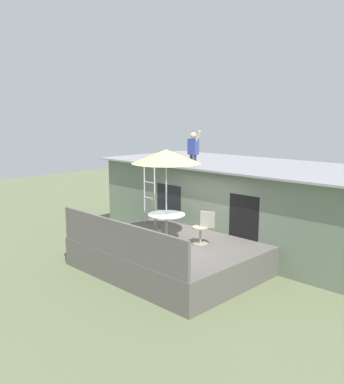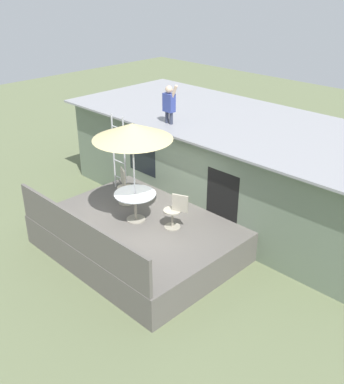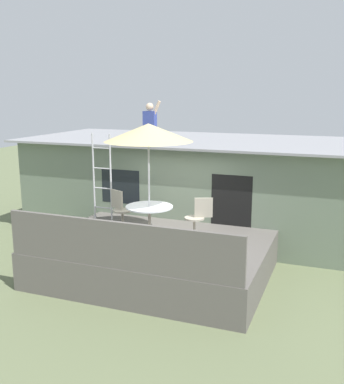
% 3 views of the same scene
% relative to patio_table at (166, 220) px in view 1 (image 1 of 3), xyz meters
% --- Properties ---
extents(ground_plane, '(40.00, 40.00, 0.00)m').
position_rel_patio_table_xyz_m(ground_plane, '(0.19, 0.05, -1.39)').
color(ground_plane, '#66704C').
extents(house, '(10.50, 4.50, 2.67)m').
position_rel_patio_table_xyz_m(house, '(0.19, 3.65, -0.05)').
color(house, slate).
rests_on(house, ground).
extents(deck, '(4.81, 3.85, 0.80)m').
position_rel_patio_table_xyz_m(deck, '(0.19, 0.05, -0.99)').
color(deck, '#605B56').
rests_on(deck, ground).
extents(deck_railing, '(4.71, 0.08, 0.90)m').
position_rel_patio_table_xyz_m(deck_railing, '(0.19, -1.83, -0.14)').
color(deck_railing, '#605B56').
rests_on(deck_railing, deck).
extents(patio_table, '(1.04, 1.04, 0.74)m').
position_rel_patio_table_xyz_m(patio_table, '(0.00, 0.00, 0.00)').
color(patio_table, '#A59E8C').
rests_on(patio_table, deck).
extents(patio_umbrella, '(1.90, 1.90, 2.54)m').
position_rel_patio_table_xyz_m(patio_umbrella, '(0.00, 0.00, 1.76)').
color(patio_umbrella, silver).
rests_on(patio_umbrella, deck).
extents(step_ladder, '(0.52, 0.04, 2.20)m').
position_rel_patio_table_xyz_m(step_ladder, '(-1.66, 0.87, 0.51)').
color(step_ladder, silver).
rests_on(step_ladder, deck).
extents(person_figure, '(0.47, 0.20, 1.11)m').
position_rel_patio_table_xyz_m(person_figure, '(-0.87, 2.08, 1.89)').
color(person_figure, '#33384C').
rests_on(person_figure, house).
extents(patio_chair_left, '(0.59, 0.44, 0.92)m').
position_rel_patio_table_xyz_m(patio_chair_left, '(-0.94, 0.44, -0.13)').
color(patio_chair_left, '#A59E8C').
rests_on(patio_chair_left, deck).
extents(patio_chair_right, '(0.60, 0.44, 0.92)m').
position_rel_patio_table_xyz_m(patio_chair_right, '(0.98, 0.42, -0.13)').
color(patio_chair_right, '#A59E8C').
rests_on(patio_chair_right, deck).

